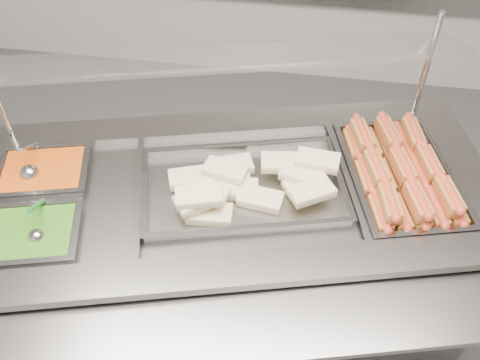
# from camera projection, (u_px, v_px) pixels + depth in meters

# --- Properties ---
(steam_counter) EXTENTS (2.11, 1.33, 0.94)m
(steam_counter) POSITION_uv_depth(u_px,v_px,m) (228.00, 263.00, 2.26)
(steam_counter) COLOR slate
(steam_counter) RESTS_ON ground
(tray_rail) EXTENTS (1.88, 0.83, 0.05)m
(tray_rail) POSITION_uv_depth(u_px,v_px,m) (241.00, 325.00, 1.59)
(tray_rail) COLOR gray
(tray_rail) RESTS_ON steam_counter
(sneeze_guard) EXTENTS (1.74, 0.73, 0.46)m
(sneeze_guard) POSITION_uv_depth(u_px,v_px,m) (218.00, 60.00, 1.82)
(sneeze_guard) COLOR silver
(sneeze_guard) RESTS_ON steam_counter
(pan_hotdogs) EXTENTS (0.49, 0.64, 0.10)m
(pan_hotdogs) POSITION_uv_depth(u_px,v_px,m) (398.00, 181.00, 2.01)
(pan_hotdogs) COLOR #969393
(pan_hotdogs) RESTS_ON steam_counter
(pan_wraps) EXTENTS (0.79, 0.58, 0.07)m
(pan_wraps) POSITION_uv_depth(u_px,v_px,m) (243.00, 190.00, 1.95)
(pan_wraps) COLOR #969393
(pan_wraps) RESTS_ON steam_counter
(pan_beans) EXTENTS (0.37, 0.32, 0.10)m
(pan_beans) POSITION_uv_depth(u_px,v_px,m) (45.00, 178.00, 2.01)
(pan_beans) COLOR #969393
(pan_beans) RESTS_ON steam_counter
(pan_peas) EXTENTS (0.37, 0.32, 0.10)m
(pan_peas) POSITION_uv_depth(u_px,v_px,m) (32.00, 241.00, 1.80)
(pan_peas) COLOR #969393
(pan_peas) RESTS_ON steam_counter
(hotdogs_in_buns) EXTENTS (0.44, 0.58, 0.12)m
(hotdogs_in_buns) POSITION_uv_depth(u_px,v_px,m) (399.00, 173.00, 1.96)
(hotdogs_in_buns) COLOR brown
(hotdogs_in_buns) RESTS_ON pan_hotdogs
(tortilla_wraps) EXTENTS (0.63, 0.38, 0.10)m
(tortilla_wraps) POSITION_uv_depth(u_px,v_px,m) (246.00, 183.00, 1.92)
(tortilla_wraps) COLOR beige
(tortilla_wraps) RESTS_ON pan_wraps
(ladle) EXTENTS (0.08, 0.20, 0.16)m
(ladle) POSITION_uv_depth(u_px,v_px,m) (30.00, 172.00, 1.97)
(ladle) COLOR #A2A1A6
(ladle) RESTS_ON pan_beans
(serving_spoon) EXTENTS (0.08, 0.18, 0.15)m
(serving_spoon) POSITION_uv_depth(u_px,v_px,m) (37.00, 231.00, 1.76)
(serving_spoon) COLOR #A2A1A6
(serving_spoon) RESTS_ON pan_peas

